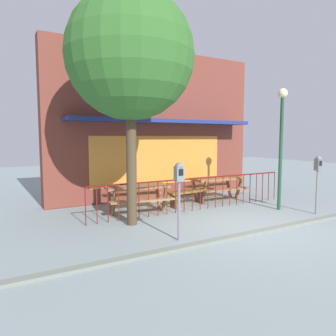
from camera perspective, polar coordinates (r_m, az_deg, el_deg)
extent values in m
plane|color=gray|center=(7.94, 13.68, -10.32)|extent=(40.00, 40.00, 0.00)
cube|color=#3C2820|center=(11.56, -2.04, -5.17)|extent=(7.82, 0.54, 0.01)
cube|color=brown|center=(11.36, -2.09, 7.72)|extent=(7.82, 0.50, 5.16)
cube|color=orange|center=(11.15, -1.44, 1.44)|extent=(5.08, 0.02, 1.70)
cube|color=navy|center=(10.76, -0.36, 8.44)|extent=(6.64, 0.88, 0.12)
cube|color=maroon|center=(9.29, 5.17, -1.89)|extent=(6.57, 0.04, 0.04)
cylinder|color=maroon|center=(7.98, -14.69, -6.75)|extent=(0.02, 0.02, 0.95)
cylinder|color=maroon|center=(8.06, -12.72, -6.58)|extent=(0.02, 0.02, 0.95)
cylinder|color=maroon|center=(8.14, -10.79, -6.41)|extent=(0.02, 0.02, 0.95)
cylinder|color=maroon|center=(8.24, -8.90, -6.24)|extent=(0.02, 0.02, 0.95)
cylinder|color=maroon|center=(8.34, -7.06, -6.07)|extent=(0.02, 0.02, 0.95)
cylinder|color=maroon|center=(8.45, -5.27, -5.90)|extent=(0.02, 0.02, 0.95)
cylinder|color=maroon|center=(8.57, -3.52, -5.72)|extent=(0.02, 0.02, 0.95)
cylinder|color=maroon|center=(8.70, -1.83, -5.55)|extent=(0.02, 0.02, 0.95)
cylinder|color=maroon|center=(8.84, -0.19, -5.37)|extent=(0.02, 0.02, 0.95)
cylinder|color=maroon|center=(8.98, 1.40, -5.20)|extent=(0.02, 0.02, 0.95)
cylinder|color=maroon|center=(9.13, 2.94, -5.03)|extent=(0.02, 0.02, 0.95)
cylinder|color=maroon|center=(9.28, 4.42, -4.86)|extent=(0.02, 0.02, 0.95)
cylinder|color=maroon|center=(9.45, 5.86, -4.69)|extent=(0.02, 0.02, 0.95)
cylinder|color=maroon|center=(9.61, 7.25, -4.52)|extent=(0.02, 0.02, 0.95)
cylinder|color=maroon|center=(9.79, 8.58, -4.36)|extent=(0.02, 0.02, 0.95)
cylinder|color=maroon|center=(9.96, 9.87, -4.21)|extent=(0.02, 0.02, 0.95)
cylinder|color=maroon|center=(10.15, 11.12, -4.05)|extent=(0.02, 0.02, 0.95)
cylinder|color=maroon|center=(10.33, 12.32, -3.90)|extent=(0.02, 0.02, 0.95)
cylinder|color=maroon|center=(10.53, 13.47, -3.76)|extent=(0.02, 0.02, 0.95)
cylinder|color=maroon|center=(10.72, 14.58, -3.61)|extent=(0.02, 0.02, 0.95)
cylinder|color=maroon|center=(10.92, 15.66, -3.47)|extent=(0.02, 0.02, 0.95)
cylinder|color=maroon|center=(11.13, 16.69, -3.34)|extent=(0.02, 0.02, 0.95)
cylinder|color=maroon|center=(11.33, 17.68, -3.21)|extent=(0.02, 0.02, 0.95)
cylinder|color=maroon|center=(11.54, 18.64, -3.08)|extent=(0.02, 0.02, 0.95)
cube|color=#8D5E3A|center=(9.10, -5.62, -3.38)|extent=(1.89, 1.01, 0.07)
cube|color=olive|center=(8.64, -4.59, -5.88)|extent=(1.82, 0.51, 0.05)
cube|color=olive|center=(9.68, -6.51, -4.66)|extent=(1.82, 0.51, 0.05)
cube|color=brown|center=(8.73, -9.77, -6.29)|extent=(0.12, 0.36, 0.78)
cube|color=brown|center=(9.27, -10.49, -5.61)|extent=(0.12, 0.36, 0.78)
cube|color=brown|center=(9.14, -0.64, -5.68)|extent=(0.12, 0.36, 0.78)
cube|color=brown|center=(9.65, -1.84, -5.07)|extent=(0.12, 0.36, 0.78)
cube|color=olive|center=(10.98, 8.82, -1.89)|extent=(1.82, 0.81, 0.07)
cube|color=#8F5B3C|center=(10.60, 10.60, -3.83)|extent=(1.81, 0.31, 0.05)
cube|color=#926440|center=(11.46, 7.14, -3.07)|extent=(1.81, 0.31, 0.05)
cube|color=brown|center=(10.38, 6.47, -4.35)|extent=(0.08, 0.35, 0.78)
cube|color=brown|center=(10.84, 4.78, -3.91)|extent=(0.08, 0.35, 0.78)
cube|color=brown|center=(11.28, 12.66, -3.66)|extent=(0.08, 0.35, 0.78)
cube|color=brown|center=(11.70, 10.86, -3.29)|extent=(0.08, 0.35, 0.78)
cube|color=brown|center=(9.95, 3.59, -4.29)|extent=(1.43, 0.47, 0.06)
cube|color=brown|center=(9.65, 1.01, -5.95)|extent=(0.08, 0.29, 0.45)
cube|color=brown|center=(10.35, 5.99, -5.19)|extent=(0.08, 0.29, 0.45)
cylinder|color=gray|center=(9.78, 25.29, -4.00)|extent=(0.06, 0.06, 1.24)
cube|color=slate|center=(9.69, 25.48, 0.57)|extent=(0.18, 0.14, 0.33)
sphere|color=slate|center=(9.67, 25.52, 1.53)|extent=(0.17, 0.17, 0.17)
cube|color=black|center=(9.64, 25.85, 0.76)|extent=(0.11, 0.01, 0.14)
cylinder|color=slate|center=(6.61, 1.99, -7.80)|extent=(0.06, 0.06, 1.25)
cube|color=slate|center=(6.47, 2.01, -1.07)|extent=(0.18, 0.14, 0.31)
sphere|color=slate|center=(6.46, 2.02, 0.30)|extent=(0.17, 0.17, 0.17)
cube|color=black|center=(6.41, 2.36, -0.81)|extent=(0.11, 0.01, 0.14)
cylinder|color=#483926|center=(7.72, -6.63, 1.56)|extent=(0.25, 0.25, 3.23)
sphere|color=#316628|center=(7.93, -6.84, 19.53)|extent=(3.05, 3.05, 3.05)
cylinder|color=#1E472E|center=(9.85, 19.66, 2.32)|extent=(0.10, 0.10, 3.30)
sphere|color=beige|center=(9.92, 20.00, 12.58)|extent=(0.28, 0.28, 0.28)
cube|color=gray|center=(7.60, 16.35, -11.11)|extent=(10.94, 0.20, 0.11)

